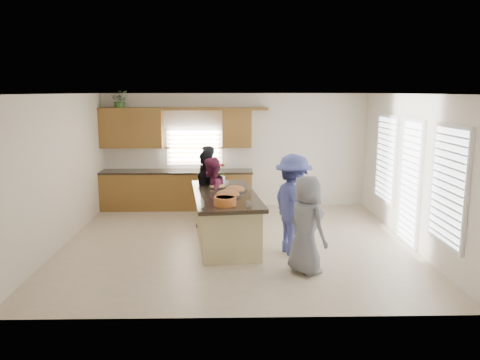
{
  "coord_description": "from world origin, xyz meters",
  "views": [
    {
      "loc": [
        -0.11,
        -8.54,
        2.84
      ],
      "look_at": [
        0.07,
        0.37,
        1.15
      ],
      "focal_mm": 35.0,
      "sensor_mm": 36.0,
      "label": 1
    }
  ],
  "objects_px": {
    "woman_left_front": "(206,190)",
    "woman_left_back": "(206,182)",
    "salad_bowl": "(225,201)",
    "island": "(225,219)",
    "woman_right_front": "(306,225)",
    "woman_right_back": "(293,205)",
    "woman_left_mid": "(211,196)"
  },
  "relations": [
    {
      "from": "island",
      "to": "woman_right_front",
      "type": "distance_m",
      "value": 2.09
    },
    {
      "from": "woman_left_front",
      "to": "woman_right_back",
      "type": "xyz_separation_m",
      "value": [
        1.6,
        -1.56,
        0.07
      ]
    },
    {
      "from": "woman_right_back",
      "to": "salad_bowl",
      "type": "bearing_deg",
      "value": 83.74
    },
    {
      "from": "island",
      "to": "woman_right_back",
      "type": "distance_m",
      "value": 1.46
    },
    {
      "from": "woman_left_front",
      "to": "salad_bowl",
      "type": "bearing_deg",
      "value": -11.63
    },
    {
      "from": "woman_left_back",
      "to": "woman_right_front",
      "type": "bearing_deg",
      "value": 39.8
    },
    {
      "from": "salad_bowl",
      "to": "woman_right_front",
      "type": "height_order",
      "value": "woman_right_front"
    },
    {
      "from": "island",
      "to": "woman_left_front",
      "type": "height_order",
      "value": "woman_left_front"
    },
    {
      "from": "salad_bowl",
      "to": "woman_left_mid",
      "type": "distance_m",
      "value": 1.58
    },
    {
      "from": "woman_left_front",
      "to": "woman_left_back",
      "type": "bearing_deg",
      "value": 158.3
    },
    {
      "from": "island",
      "to": "woman_left_front",
      "type": "relative_size",
      "value": 1.71
    },
    {
      "from": "woman_left_mid",
      "to": "island",
      "type": "bearing_deg",
      "value": 53.87
    },
    {
      "from": "island",
      "to": "woman_left_front",
      "type": "distance_m",
      "value": 1.02
    },
    {
      "from": "woman_left_back",
      "to": "island",
      "type": "bearing_deg",
      "value": 26.71
    },
    {
      "from": "salad_bowl",
      "to": "woman_right_back",
      "type": "bearing_deg",
      "value": 12.45
    },
    {
      "from": "woman_left_front",
      "to": "woman_right_front",
      "type": "distance_m",
      "value": 2.99
    },
    {
      "from": "island",
      "to": "woman_right_back",
      "type": "bearing_deg",
      "value": -36.85
    },
    {
      "from": "salad_bowl",
      "to": "woman_left_front",
      "type": "distance_m",
      "value": 1.88
    },
    {
      "from": "salad_bowl",
      "to": "island",
      "type": "bearing_deg",
      "value": 90.69
    },
    {
      "from": "island",
      "to": "woman_left_back",
      "type": "bearing_deg",
      "value": 97.26
    },
    {
      "from": "woman_right_front",
      "to": "woman_left_mid",
      "type": "bearing_deg",
      "value": 4.95
    },
    {
      "from": "salad_bowl",
      "to": "woman_left_back",
      "type": "bearing_deg",
      "value": 99.41
    },
    {
      "from": "woman_left_mid",
      "to": "woman_right_front",
      "type": "height_order",
      "value": "woman_right_front"
    },
    {
      "from": "woman_right_back",
      "to": "woman_left_front",
      "type": "bearing_deg",
      "value": 27.05
    },
    {
      "from": "woman_right_front",
      "to": "woman_left_back",
      "type": "bearing_deg",
      "value": -3.93
    },
    {
      "from": "woman_left_mid",
      "to": "woman_right_front",
      "type": "distance_m",
      "value": 2.69
    },
    {
      "from": "woman_left_front",
      "to": "woman_right_back",
      "type": "distance_m",
      "value": 2.24
    },
    {
      "from": "woman_left_front",
      "to": "woman_right_front",
      "type": "xyz_separation_m",
      "value": [
        1.69,
        -2.47,
        -0.04
      ]
    },
    {
      "from": "island",
      "to": "woman_left_back",
      "type": "relative_size",
      "value": 1.71
    },
    {
      "from": "woman_right_front",
      "to": "salad_bowl",
      "type": "bearing_deg",
      "value": 32.4
    },
    {
      "from": "woman_left_mid",
      "to": "woman_left_front",
      "type": "xyz_separation_m",
      "value": [
        -0.12,
        0.29,
        0.05
      ]
    },
    {
      "from": "salad_bowl",
      "to": "woman_left_front",
      "type": "bearing_deg",
      "value": 102.79
    }
  ]
}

